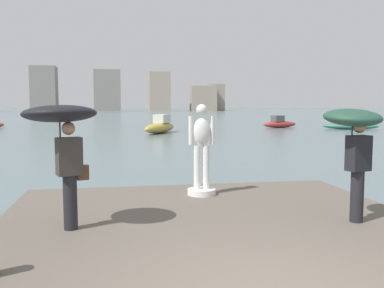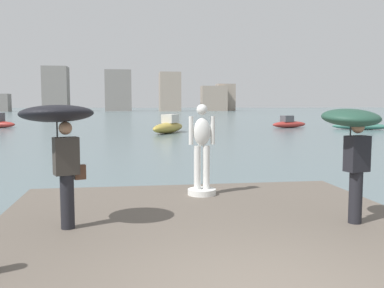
{
  "view_description": "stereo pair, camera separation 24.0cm",
  "coord_description": "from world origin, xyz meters",
  "px_view_note": "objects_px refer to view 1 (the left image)",
  "views": [
    {
      "loc": [
        -1.6,
        -4.2,
        2.42
      ],
      "look_at": [
        0.0,
        4.85,
        1.55
      ],
      "focal_mm": 40.47,
      "sensor_mm": 36.0,
      "label": 1
    },
    {
      "loc": [
        -1.37,
        -4.24,
        2.42
      ],
      "look_at": [
        0.0,
        4.85,
        1.55
      ],
      "focal_mm": 40.47,
      "sensor_mm": 36.0,
      "label": 2
    }
  ],
  "objects_px": {
    "boat_mid": "(160,126)",
    "boat_rightward": "(351,125)",
    "statue_white_figure": "(202,155)",
    "boat_near": "(280,123)",
    "onlooker_left": "(62,128)",
    "onlooker_right": "(354,133)"
  },
  "relations": [
    {
      "from": "boat_mid",
      "to": "boat_rightward",
      "type": "xyz_separation_m",
      "value": [
        18.06,
        1.8,
        -0.11
      ]
    },
    {
      "from": "statue_white_figure",
      "to": "boat_rightward",
      "type": "relative_size",
      "value": 0.39
    },
    {
      "from": "boat_near",
      "to": "onlooker_left",
      "type": "bearing_deg",
      "value": -116.55
    },
    {
      "from": "onlooker_left",
      "to": "onlooker_right",
      "type": "bearing_deg",
      "value": -4.61
    },
    {
      "from": "boat_near",
      "to": "boat_mid",
      "type": "relative_size",
      "value": 0.77
    },
    {
      "from": "statue_white_figure",
      "to": "boat_rightward",
      "type": "distance_m",
      "value": 34.16
    },
    {
      "from": "statue_white_figure",
      "to": "boat_near",
      "type": "bearing_deg",
      "value": 65.75
    },
    {
      "from": "onlooker_right",
      "to": "boat_rightward",
      "type": "distance_m",
      "value": 35.26
    },
    {
      "from": "onlooker_right",
      "to": "boat_mid",
      "type": "height_order",
      "value": "onlooker_right"
    },
    {
      "from": "onlooker_right",
      "to": "boat_mid",
      "type": "relative_size",
      "value": 0.36
    },
    {
      "from": "statue_white_figure",
      "to": "boat_rightward",
      "type": "height_order",
      "value": "statue_white_figure"
    },
    {
      "from": "statue_white_figure",
      "to": "onlooker_right",
      "type": "height_order",
      "value": "statue_white_figure"
    },
    {
      "from": "boat_mid",
      "to": "boat_rightward",
      "type": "distance_m",
      "value": 18.15
    },
    {
      "from": "onlooker_right",
      "to": "boat_rightward",
      "type": "relative_size",
      "value": 0.38
    },
    {
      "from": "onlooker_right",
      "to": "boat_mid",
      "type": "distance_m",
      "value": 28.67
    },
    {
      "from": "statue_white_figure",
      "to": "boat_rightward",
      "type": "bearing_deg",
      "value": 54.54
    },
    {
      "from": "statue_white_figure",
      "to": "boat_mid",
      "type": "xyz_separation_m",
      "value": [
        1.75,
        26.01,
        -0.73
      ]
    },
    {
      "from": "onlooker_left",
      "to": "boat_near",
      "type": "distance_m",
      "value": 38.07
    },
    {
      "from": "boat_near",
      "to": "boat_mid",
      "type": "xyz_separation_m",
      "value": [
        -12.57,
        -5.78,
        0.13
      ]
    },
    {
      "from": "boat_mid",
      "to": "boat_rightward",
      "type": "relative_size",
      "value": 1.07
    },
    {
      "from": "onlooker_right",
      "to": "boat_near",
      "type": "height_order",
      "value": "onlooker_right"
    },
    {
      "from": "onlooker_left",
      "to": "onlooker_right",
      "type": "relative_size",
      "value": 1.03
    }
  ]
}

